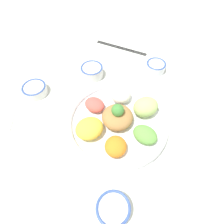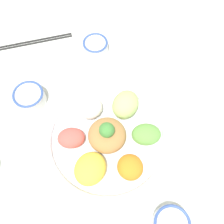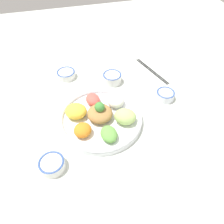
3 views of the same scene
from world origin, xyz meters
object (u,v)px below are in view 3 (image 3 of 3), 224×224
Objects in this scene: salad_platter at (101,118)px; sauce_bowl_red at (52,164)px; chopsticks_pair_near at (152,71)px; sauce_bowl_dark at (165,95)px; serving_spoon_extra at (33,93)px; rice_bowl_blue at (66,74)px; rice_bowl_plain at (112,78)px; serving_spoon_main at (126,211)px.

salad_platter reaches higher than sauce_bowl_red.
chopsticks_pair_near is at bearing 38.50° from sauce_bowl_red.
chopsticks_pair_near is (0.02, 0.21, -0.02)m from sauce_bowl_dark.
chopsticks_pair_near is 0.60m from serving_spoon_extra.
serving_spoon_extra is at bearing 98.48° from sauce_bowl_red.
sauce_bowl_red reaches higher than rice_bowl_blue.
rice_bowl_blue reaches higher than serving_spoon_extra.
rice_bowl_blue is 0.49m from sauce_bowl_dark.
serving_spoon_extra is at bearing -105.89° from chopsticks_pair_near.
sauce_bowl_red is 0.50m from rice_bowl_blue.
rice_bowl_plain reaches higher than sauce_bowl_red.
rice_bowl_plain is (-0.20, 0.18, 0.00)m from sauce_bowl_dark.
rice_bowl_blue reaches higher than serving_spoon_main.
salad_platter reaches higher than chopsticks_pair_near.
chopsticks_pair_near is at bearing 38.89° from salad_platter.
serving_spoon_extra is at bearing -154.88° from rice_bowl_blue.
salad_platter reaches higher than sauce_bowl_dark.
rice_bowl_blue reaches higher than chopsticks_pair_near.
rice_bowl_blue is (-0.10, 0.33, -0.01)m from salad_platter.
serving_spoon_extra is at bearing 136.60° from salad_platter.
rice_bowl_plain is (0.32, 0.40, 0.00)m from sauce_bowl_red.
salad_platter is 4.21× the size of sauce_bowl_dark.
chopsticks_pair_near is 2.29× the size of serving_spoon_extra.
salad_platter is 1.40× the size of chopsticks_pair_near.
serving_spoon_main is at bearing -45.50° from sauce_bowl_red.
salad_platter reaches higher than rice_bowl_blue.
sauce_bowl_dark is 0.61m from serving_spoon_extra.
sauce_bowl_red and sauce_bowl_dark have the same top height.
sauce_bowl_red is at bearing -128.61° from rice_bowl_plain.
chopsticks_pair_near is at bearing 8.05° from rice_bowl_plain.
sauce_bowl_red is 0.83× the size of serving_spoon_extra.
salad_platter is 3.82× the size of rice_bowl_plain.
rice_bowl_plain is at bearing -23.90° from rice_bowl_blue.
salad_platter reaches higher than serving_spoon_main.
sauce_bowl_red is at bearing -63.80° from serving_spoon_main.
serving_spoon_main is at bearing -126.59° from sauce_bowl_dark.
rice_bowl_plain is at bearing 64.85° from salad_platter.
serving_spoon_main is at bearing -45.54° from chopsticks_pair_near.
salad_platter is 0.43m from chopsticks_pair_near.
salad_platter is 0.37m from serving_spoon_extra.
serving_spoon_extra is at bearing -85.28° from serving_spoon_main.
serving_spoon_main is at bearing -112.78° from serving_spoon_extra.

